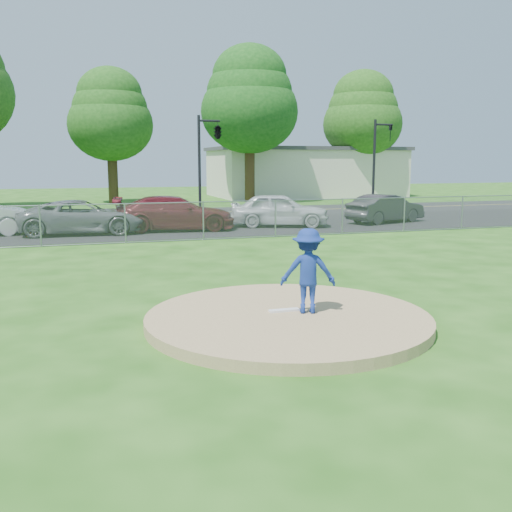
{
  "coord_description": "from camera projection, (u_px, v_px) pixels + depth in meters",
  "views": [
    {
      "loc": [
        -3.75,
        -9.83,
        3.06
      ],
      "look_at": [
        0.0,
        2.0,
        1.0
      ],
      "focal_mm": 40.0,
      "sensor_mm": 36.0,
      "label": 1
    }
  ],
  "objects": [
    {
      "name": "tree_right",
      "position": [
        250.0,
        99.0,
        42.38
      ],
      "size": [
        7.28,
        7.28,
        11.63
      ],
      "color": "#392515",
      "rests_on": "ground"
    },
    {
      "name": "ground",
      "position": [
        188.0,
        249.0,
        20.26
      ],
      "size": [
        120.0,
        120.0,
        0.0
      ],
      "primitive_type": "plane",
      "color": "#1D4F11",
      "rests_on": "ground"
    },
    {
      "name": "parked_car_charcoal",
      "position": [
        386.0,
        208.0,
        28.76
      ],
      "size": [
        4.55,
        2.74,
        1.42
      ],
      "primitive_type": "imported",
      "rotation": [
        0.0,
        0.0,
        1.88
      ],
      "color": "#262628",
      "rests_on": "parking_lot"
    },
    {
      "name": "parked_car_gray",
      "position": [
        82.0,
        217.0,
        24.22
      ],
      "size": [
        5.32,
        2.67,
        1.44
      ],
      "primitive_type": "imported",
      "rotation": [
        0.0,
        0.0,
        1.52
      ],
      "color": "slate",
      "rests_on": "parking_lot"
    },
    {
      "name": "parked_car_darkred",
      "position": [
        175.0,
        213.0,
        25.42
      ],
      "size": [
        5.52,
        2.77,
        1.54
      ],
      "primitive_type": "imported",
      "rotation": [
        0.0,
        0.0,
        1.45
      ],
      "color": "maroon",
      "rests_on": "parking_lot"
    },
    {
      "name": "chain_link_fence",
      "position": [
        178.0,
        222.0,
        22.02
      ],
      "size": [
        40.0,
        0.06,
        1.5
      ],
      "primitive_type": "cube",
      "color": "gray",
      "rests_on": "ground"
    },
    {
      "name": "pitchers_mound",
      "position": [
        288.0,
        319.0,
        10.84
      ],
      "size": [
        5.4,
        5.4,
        0.2
      ],
      "primitive_type": "cylinder",
      "color": "#9F8357",
      "rests_on": "ground"
    },
    {
      "name": "pitching_rubber",
      "position": [
        284.0,
        310.0,
        11.01
      ],
      "size": [
        0.6,
        0.15,
        0.04
      ],
      "primitive_type": "cube",
      "color": "white",
      "rests_on": "pitchers_mound"
    },
    {
      "name": "parked_car_pearl",
      "position": [
        279.0,
        210.0,
        27.02
      ],
      "size": [
        5.01,
        3.28,
        1.59
      ],
      "primitive_type": "imported",
      "rotation": [
        0.0,
        0.0,
        1.24
      ],
      "color": "silver",
      "rests_on": "parking_lot"
    },
    {
      "name": "street",
      "position": [
        143.0,
        214.0,
        33.43
      ],
      "size": [
        60.0,
        7.0,
        0.01
      ],
      "primitive_type": "cube",
      "color": "black",
      "rests_on": "ground"
    },
    {
      "name": "commercial_building",
      "position": [
        305.0,
        172.0,
        51.01
      ],
      "size": [
        16.4,
        9.4,
        4.3
      ],
      "color": "beige",
      "rests_on": "ground"
    },
    {
      "name": "traffic_cone",
      "position": [
        30.0,
        228.0,
        23.51
      ],
      "size": [
        0.33,
        0.33,
        0.64
      ],
      "primitive_type": "cone",
      "color": "#E7540C",
      "rests_on": "parking_lot"
    },
    {
      "name": "traffic_signal_center",
      "position": [
        216.0,
        134.0,
        31.97
      ],
      "size": [
        1.42,
        2.48,
        5.6
      ],
      "color": "black",
      "rests_on": "ground"
    },
    {
      "name": "tree_center",
      "position": [
        110.0,
        114.0,
        41.47
      ],
      "size": [
        6.16,
        6.16,
        9.84
      ],
      "color": "#362613",
      "rests_on": "ground"
    },
    {
      "name": "tree_far_right",
      "position": [
        363.0,
        114.0,
        48.57
      ],
      "size": [
        6.72,
        6.72,
        10.74
      ],
      "color": "#372414",
      "rests_on": "ground"
    },
    {
      "name": "pitcher",
      "position": [
        308.0,
        271.0,
        10.81
      ],
      "size": [
        1.19,
        0.92,
        1.62
      ],
      "primitive_type": "imported",
      "rotation": [
        0.0,
        0.0,
        2.8
      ],
      "color": "navy",
      "rests_on": "pitchers_mound"
    },
    {
      "name": "parking_lot",
      "position": [
        162.0,
        228.0,
        26.37
      ],
      "size": [
        50.0,
        8.0,
        0.01
      ],
      "primitive_type": "cube",
      "color": "black",
      "rests_on": "ground"
    },
    {
      "name": "traffic_signal_right",
      "position": [
        378.0,
        157.0,
        35.24
      ],
      "size": [
        1.28,
        0.2,
        5.6
      ],
      "color": "black",
      "rests_on": "ground"
    }
  ]
}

